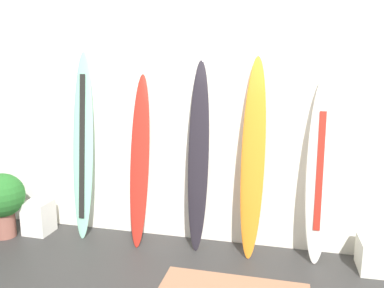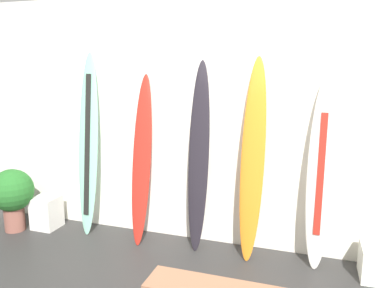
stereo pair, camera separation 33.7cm
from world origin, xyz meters
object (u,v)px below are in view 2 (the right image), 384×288
Objects in this scene: surfboard_ivory at (321,174)px; display_block_center at (380,263)px; potted_plant at (12,193)px; display_block_left at (47,212)px; surfboard_charcoal at (199,159)px; surfboard_seafoam at (88,145)px; surfboard_crimson at (142,160)px; surfboard_sunset at (253,161)px.

surfboard_ivory is 5.19× the size of display_block_center.
display_block_center is 0.48× the size of potted_plant.
display_block_left is 3.86m from display_block_center.
surfboard_charcoal is at bearing 7.25° from potted_plant.
surfboard_seafoam is at bearing 9.50° from display_block_left.
display_block_left is (-1.31, -0.08, -0.77)m from surfboard_crimson.
display_block_left is 0.47m from potted_plant.
potted_plant is at bearing -150.16° from display_block_left.
surfboard_ivory is 4.81× the size of display_block_left.
surfboard_seafoam is 1.16m from potted_plant.
potted_plant is at bearing -162.67° from surfboard_seafoam.
surfboard_charcoal is 2.67× the size of potted_plant.
surfboard_crimson reaches higher than display_block_left.
surfboard_charcoal is at bearing 177.18° from display_block_center.
surfboard_crimson is at bearing -177.67° from surfboard_charcoal.
surfboard_seafoam is 1.38m from surfboard_charcoal.
surfboard_charcoal is at bearing 178.72° from surfboard_sunset.
surfboard_seafoam reaches higher than display_block_center.
surfboard_ivory is at bearing 2.08° from display_block_left.
potted_plant is (-2.32, -0.29, -0.55)m from surfboard_charcoal.
surfboard_ivory is (2.65, 0.02, -0.12)m from surfboard_seafoam.
surfboard_ivory is at bearing 1.23° from surfboard_crimson.
surfboard_sunset is at bearing 5.53° from potted_plant.
surfboard_seafoam is 2.79× the size of potted_plant.
display_block_center is (3.25, -0.09, -0.93)m from surfboard_seafoam.
surfboard_charcoal is at bearing 0.13° from surfboard_seafoam.
potted_plant is (-0.93, -0.29, -0.61)m from surfboard_seafoam.
surfboard_sunset is at bearing -177.66° from surfboard_ivory.
potted_plant is at bearing -170.77° from surfboard_crimson.
potted_plant is (-2.91, -0.28, -0.57)m from surfboard_sunset.
surfboard_sunset is (0.59, -0.01, 0.03)m from surfboard_charcoal.
surfboard_seafoam is 1.97m from surfboard_sunset.
display_block_center is 4.21m from potted_plant.
surfboard_charcoal is 1.27m from surfboard_ivory.
surfboard_charcoal reaches higher than surfboard_crimson.
surfboard_sunset reaches higher than surfboard_ivory.
surfboard_charcoal is 2.15m from display_block_left.
surfboard_crimson is at bearing -1.95° from surfboard_seafoam.
surfboard_ivory is (0.68, 0.03, -0.08)m from surfboard_sunset.
display_block_center is (3.86, 0.01, -0.04)m from display_block_left.
surfboard_seafoam is at bearing 17.33° from potted_plant.
surfboard_seafoam is 2.65m from surfboard_ivory.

